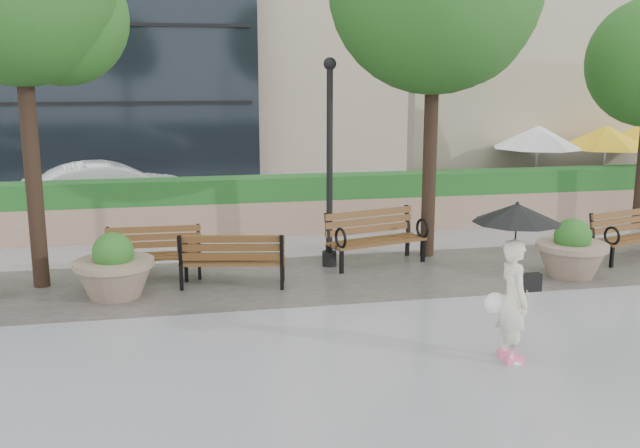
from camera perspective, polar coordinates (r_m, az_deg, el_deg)
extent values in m
plane|color=gray|center=(10.32, 0.94, -9.03)|extent=(100.00, 100.00, 0.00)
cube|color=#383330|center=(13.11, -1.89, -4.43)|extent=(28.00, 3.20, 0.01)
cube|color=#997A63|center=(16.87, -4.18, 0.61)|extent=(24.00, 0.80, 0.80)
cube|color=#194918|center=(16.75, -4.22, 2.87)|extent=(24.00, 0.75, 0.55)
cube|color=tan|center=(22.67, 19.41, 6.93)|extent=(10.00, 0.60, 4.00)
cube|color=#194918|center=(20.73, 21.02, 2.09)|extent=(8.00, 0.50, 0.90)
cube|color=black|center=(20.85, -5.59, 1.63)|extent=(40.00, 7.00, 0.00)
cube|color=brown|center=(13.39, -13.17, -2.53)|extent=(1.75, 0.57, 0.05)
cube|color=brown|center=(13.58, -13.17, -1.03)|extent=(1.74, 0.17, 0.41)
cube|color=black|center=(13.47, -13.12, -3.34)|extent=(1.75, 0.67, 0.44)
torus|color=black|center=(13.26, -16.79, -2.10)|extent=(0.06, 0.36, 0.36)
torus|color=black|center=(13.16, -9.68, -1.86)|extent=(0.06, 0.36, 0.36)
cube|color=brown|center=(12.69, -6.97, -2.98)|extent=(1.91, 0.88, 0.05)
cube|color=brown|center=(12.33, -7.14, -1.89)|extent=(1.84, 0.45, 0.43)
cube|color=black|center=(12.72, -6.96, -3.95)|extent=(1.93, 0.98, 0.47)
torus|color=black|center=(12.76, -3.02, -1.96)|extent=(0.12, 0.38, 0.38)
torus|color=black|center=(12.94, -10.75, -1.97)|extent=(0.12, 0.38, 0.38)
cube|color=brown|center=(14.01, 4.59, -1.37)|extent=(2.06, 1.11, 0.05)
cube|color=brown|center=(14.20, 3.96, 0.21)|extent=(1.93, 0.67, 0.46)
cube|color=black|center=(14.09, 4.50, -2.26)|extent=(2.09, 1.22, 0.50)
torus|color=black|center=(13.34, 1.66, -1.15)|extent=(0.16, 0.41, 0.41)
torus|color=black|center=(14.32, 8.19, -0.36)|extent=(0.16, 0.41, 0.41)
cube|color=brown|center=(15.67, 23.80, -1.07)|extent=(1.91, 1.03, 0.05)
cube|color=brown|center=(15.79, 23.10, 0.24)|extent=(1.79, 0.62, 0.43)
cube|color=black|center=(15.74, 23.65, -1.81)|extent=(1.94, 1.13, 0.47)
torus|color=black|center=(14.87, 22.32, -0.89)|extent=(0.15, 0.38, 0.38)
cylinder|color=#7F6B56|center=(12.40, -16.18, -3.04)|extent=(1.33, 1.33, 0.11)
sphere|color=#1D4012|center=(12.36, -16.23, -2.23)|extent=(0.69, 0.69, 0.69)
cylinder|color=#7F6B56|center=(13.97, 19.51, -1.66)|extent=(1.31, 1.31, 0.11)
sphere|color=#1D4012|center=(13.93, 19.56, -0.95)|extent=(0.67, 0.67, 0.67)
cylinder|color=black|center=(13.62, 0.77, 4.41)|extent=(0.12, 0.12, 3.83)
cylinder|color=black|center=(13.96, 0.75, -2.79)|extent=(0.28, 0.28, 0.30)
sphere|color=black|center=(13.51, 0.79, 12.70)|extent=(0.24, 0.24, 0.24)
cylinder|color=black|center=(13.16, -22.11, 5.31)|extent=(0.28, 0.28, 4.76)
sphere|color=#1D4012|center=(13.33, -20.02, 15.22)|extent=(2.27, 2.27, 2.27)
cylinder|color=black|center=(14.55, 8.83, 7.06)|extent=(0.28, 0.28, 5.00)
sphere|color=#1D4012|center=(15.05, 10.95, 16.12)|extent=(2.90, 2.90, 2.90)
cylinder|color=black|center=(20.88, 16.74, 1.33)|extent=(0.40, 0.40, 0.10)
cylinder|color=#99999E|center=(20.72, 16.91, 4.19)|extent=(0.06, 0.06, 2.20)
cone|color=white|center=(20.63, 17.06, 6.66)|extent=(2.50, 2.50, 0.60)
cylinder|color=black|center=(21.45, 21.51, 1.28)|extent=(0.40, 0.40, 0.10)
cylinder|color=#99999E|center=(21.30, 21.72, 4.05)|extent=(0.06, 0.06, 2.20)
cone|color=yellow|center=(21.21, 21.90, 6.46)|extent=(2.50, 2.50, 0.60)
cylinder|color=black|center=(22.38, 23.92, 1.49)|extent=(0.40, 0.40, 0.10)
cylinder|color=#99999E|center=(22.23, 24.14, 4.15)|extent=(0.06, 0.06, 2.20)
imported|color=white|center=(19.47, -16.30, 2.64)|extent=(4.63, 2.46, 1.45)
imported|color=beige|center=(9.59, 15.24, -5.61)|extent=(0.47, 0.65, 1.74)
cube|color=#F2598C|center=(9.97, 14.70, -9.95)|extent=(0.12, 0.24, 0.09)
cube|color=#F2598C|center=(9.75, 15.31, -10.49)|extent=(0.12, 0.24, 0.09)
cube|color=black|center=(9.68, 16.37, -4.51)|extent=(0.12, 0.33, 0.24)
sphere|color=white|center=(9.77, 13.86, -6.21)|extent=(0.30, 0.30, 0.30)
cylinder|color=black|center=(9.46, 15.33, -1.75)|extent=(0.02, 0.02, 0.92)
cone|color=black|center=(9.38, 15.47, 0.83)|extent=(1.13, 1.13, 0.24)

